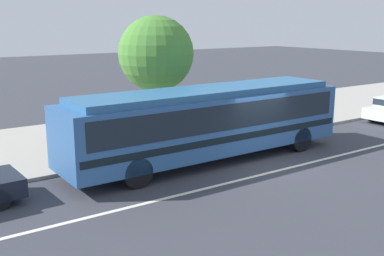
{
  "coord_description": "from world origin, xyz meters",
  "views": [
    {
      "loc": [
        -11.65,
        -12.0,
        5.15
      ],
      "look_at": [
        -2.09,
        1.8,
        1.3
      ],
      "focal_mm": 43.81,
      "sensor_mm": 36.0,
      "label": 1
    }
  ],
  "objects": [
    {
      "name": "transit_bus",
      "position": [
        -1.47,
        1.6,
        1.6
      ],
      "size": [
        11.32,
        2.58,
        2.75
      ],
      "color": "#2E5992",
      "rests_on": "ground_plane"
    },
    {
      "name": "lane_stripe_center",
      "position": [
        0.0,
        -0.8,
        0.0
      ],
      "size": [
        56.0,
        0.16,
        0.01
      ],
      "primitive_type": "cube",
      "color": "silver",
      "rests_on": "ground_plane"
    },
    {
      "name": "pedestrian_walking_along_curb",
      "position": [
        3.43,
        3.7,
        1.1
      ],
      "size": [
        0.37,
        0.37,
        1.68
      ],
      "color": "#766B4B",
      "rests_on": "sidewalk_slab"
    },
    {
      "name": "pedestrian_waiting_near_sign",
      "position": [
        2.03,
        4.57,
        1.09
      ],
      "size": [
        0.45,
        0.45,
        1.66
      ],
      "color": "navy",
      "rests_on": "sidewalk_slab"
    },
    {
      "name": "street_tree_near_stop",
      "position": [
        -1.56,
        5.23,
        3.79
      ],
      "size": [
        3.19,
        3.19,
        5.28
      ],
      "color": "brown",
      "rests_on": "sidewalk_slab"
    },
    {
      "name": "ground_plane",
      "position": [
        0.0,
        0.0,
        0.0
      ],
      "size": [
        120.0,
        120.0,
        0.0
      ],
      "primitive_type": "plane",
      "color": "#363840"
    },
    {
      "name": "pedestrian_standing_by_tree",
      "position": [
        2.88,
        5.05,
        1.12
      ],
      "size": [
        0.42,
        0.42,
        1.71
      ],
      "color": "#27343D",
      "rests_on": "sidewalk_slab"
    },
    {
      "name": "bus_stop_sign",
      "position": [
        2.86,
        3.6,
        1.64
      ],
      "size": [
        0.08,
        0.44,
        2.36
      ],
      "color": "gray",
      "rests_on": "sidewalk_slab"
    },
    {
      "name": "sidewalk_slab",
      "position": [
        0.0,
        6.95,
        0.06
      ],
      "size": [
        60.0,
        8.0,
        0.12
      ],
      "primitive_type": "cube",
      "color": "#A19D94",
      "rests_on": "ground_plane"
    }
  ]
}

